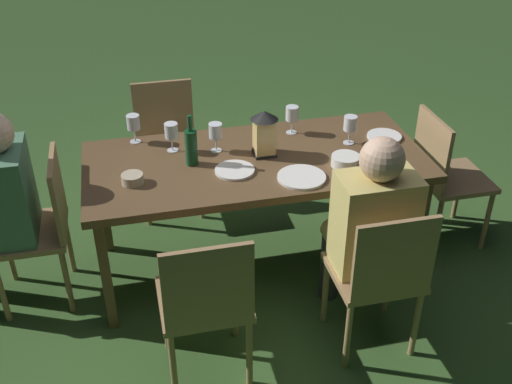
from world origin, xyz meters
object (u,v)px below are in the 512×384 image
(wine_glass_a, at_px, (133,124))
(wine_glass_e, at_px, (350,125))
(plate_a, at_px, (384,136))
(bowl_olives, at_px, (132,179))
(plate_c, at_px, (302,177))
(wine_glass_d, at_px, (292,115))
(chair_side_right_b, at_px, (206,301))
(lantern_centerpiece, at_px, (264,130))
(dining_table, at_px, (256,167))
(chair_side_left_b, at_px, (167,141))
(person_in_mustard, at_px, (368,225))
(chair_head_far, at_px, (41,224))
(wine_glass_c, at_px, (216,132))
(bowl_bread, at_px, (346,160))
(plate_b, at_px, (235,170))
(chair_head_near, at_px, (445,173))
(wine_glass_b, at_px, (171,132))
(green_bottle_on_table, at_px, (191,146))
(chair_side_right_a, at_px, (380,274))

(wine_glass_a, height_order, wine_glass_e, same)
(plate_a, bearing_deg, bowl_olives, 7.35)
(plate_c, bearing_deg, wine_glass_d, -100.32)
(chair_side_right_b, bearing_deg, lantern_centerpiece, -119.51)
(bowl_olives, bearing_deg, dining_table, -170.34)
(chair_side_left_b, bearing_deg, plate_c, 119.36)
(chair_side_right_b, height_order, lantern_centerpiece, lantern_centerpiece)
(person_in_mustard, distance_m, chair_head_far, 1.74)
(person_in_mustard, distance_m, wine_glass_d, 0.92)
(wine_glass_a, relative_size, wine_glass_e, 1.00)
(wine_glass_c, xyz_separation_m, bowl_olives, (0.48, 0.26, -0.09))
(plate_a, bearing_deg, chair_side_right_b, 35.99)
(chair_side_left_b, height_order, bowl_bread, chair_side_left_b)
(person_in_mustard, distance_m, lantern_centerpiece, 0.79)
(chair_side_left_b, bearing_deg, person_in_mustard, 120.75)
(wine_glass_d, relative_size, plate_c, 0.66)
(chair_side_right_b, relative_size, bowl_bread, 5.58)
(chair_side_left_b, bearing_deg, chair_head_far, 46.63)
(dining_table, xyz_separation_m, chair_side_left_b, (0.43, -0.81, -0.20))
(wine_glass_c, distance_m, plate_b, 0.28)
(wine_glass_a, height_order, bowl_olives, wine_glass_a)
(lantern_centerpiece, distance_m, wine_glass_c, 0.28)
(person_in_mustard, height_order, bowl_olives, person_in_mustard)
(plate_c, height_order, bowl_olives, bowl_olives)
(chair_head_near, distance_m, plate_b, 1.37)
(dining_table, distance_m, chair_head_far, 1.21)
(chair_side_right_b, height_order, bowl_olives, chair_side_right_b)
(chair_side_right_b, distance_m, wine_glass_d, 1.34)
(chair_side_left_b, xyz_separation_m, wine_glass_d, (-0.71, 0.55, 0.37))
(plate_a, bearing_deg, wine_glass_b, -5.65)
(wine_glass_e, distance_m, bowl_olives, 1.27)
(lantern_centerpiece, xyz_separation_m, plate_b, (0.20, 0.16, -0.14))
(green_bottle_on_table, bearing_deg, chair_side_right_b, 85.09)
(bowl_olives, bearing_deg, person_in_mustard, 155.67)
(wine_glass_e, distance_m, bowl_bread, 0.28)
(wine_glass_d, xyz_separation_m, plate_a, (-0.52, 0.19, -0.11))
(chair_head_near, bearing_deg, dining_table, 0.00)
(chair_side_left_b, distance_m, bowl_olives, 1.01)
(chair_head_far, bearing_deg, person_in_mustard, 159.12)
(wine_glass_e, bearing_deg, green_bottle_on_table, 2.46)
(chair_side_right_b, relative_size, wine_glass_b, 5.15)
(chair_head_far, height_order, bowl_olives, chair_head_far)
(plate_b, distance_m, bowl_olives, 0.54)
(lantern_centerpiece, height_order, wine_glass_e, lantern_centerpiece)
(chair_side_right_a, distance_m, bowl_olives, 1.34)
(wine_glass_e, bearing_deg, chair_side_right_b, 41.24)
(person_in_mustard, height_order, wine_glass_c, person_in_mustard)
(chair_side_right_a, height_order, wine_glass_d, wine_glass_d)
(chair_side_right_a, distance_m, wine_glass_e, 0.96)
(chair_head_far, distance_m, wine_glass_c, 1.07)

